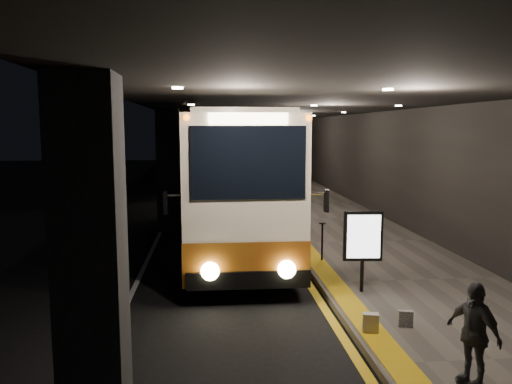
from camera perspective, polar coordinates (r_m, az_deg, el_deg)
name	(u,v)px	position (r m, az deg, el deg)	size (l,w,h in m)	color
ground	(211,257)	(14.76, -5.18, -7.37)	(90.00, 90.00, 0.00)	black
lane_line_white	(164,225)	(19.72, -10.47, -3.70)	(0.12, 50.00, 0.01)	silver
kerb_stripe_yellow	(270,223)	(19.77, 1.62, -3.55)	(0.18, 50.00, 0.01)	gold
sidewalk	(330,220)	(20.18, 8.41, -3.20)	(4.50, 50.00, 0.15)	#514C44
tactile_strip	(283,219)	(19.81, 3.06, -3.09)	(0.50, 50.00, 0.01)	gold
terminal_wall	(387,147)	(20.52, 14.71, 5.04)	(0.10, 50.00, 6.00)	black
support_columns	(168,171)	(18.40, -9.97, 2.43)	(0.80, 24.80, 4.40)	black
canopy	(274,105)	(19.45, 2.12, 9.87)	(9.00, 50.00, 0.40)	black
coach_main	(234,182)	(16.56, -2.57, 1.11)	(2.75, 13.04, 4.05)	#EDDFC7
coach_second	(221,155)	(34.04, -4.01, 4.28)	(2.80, 12.82, 4.02)	#EDDFC7
passenger_boarding	(303,220)	(15.21, 5.39, -3.24)	(0.59, 0.39, 1.61)	#D66464
passenger_waiting_grey	(473,333)	(7.84, 23.57, -14.58)	(0.87, 0.45, 1.49)	#46464A
bag_polka	(406,319)	(9.71, 16.73, -13.71)	(0.25, 0.11, 0.30)	black
bag_plain	(370,323)	(9.32, 12.95, -14.37)	(0.27, 0.16, 0.34)	beige
info_sign	(363,238)	(11.15, 12.14, -5.13)	(0.85, 0.18, 1.80)	black
stanchion_post	(322,242)	(13.69, 7.57, -5.68)	(0.05, 0.05, 1.04)	black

